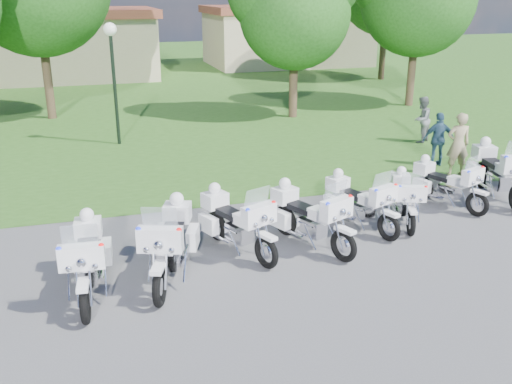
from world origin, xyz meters
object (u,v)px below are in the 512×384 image
object	(u,v)px
motorcycle_0	(87,258)
bystander_a	(458,145)
motorcycle_6	(446,183)
lamp_post	(112,54)
motorcycle_2	(236,221)
motorcycle_3	(309,216)
motorcycle_7	(498,171)
bystander_c	(439,139)
motorcycle_4	(359,201)
bystander_b	(422,120)
motorcycle_1	(170,242)
motorcycle_5	(405,197)

from	to	relation	value
motorcycle_0	bystander_a	size ratio (longest dim) A/B	1.31
motorcycle_6	lamp_post	size ratio (longest dim) A/B	0.50
motorcycle_2	motorcycle_6	distance (m)	5.85
motorcycle_3	bystander_a	bearing A→B (deg)	-174.02
motorcycle_0	motorcycle_7	size ratio (longest dim) A/B	0.94
motorcycle_2	bystander_a	size ratio (longest dim) A/B	1.21
lamp_post	motorcycle_6	bearing A→B (deg)	-49.14
motorcycle_6	bystander_c	xyz separation A→B (m)	(1.83, 3.13, 0.22)
motorcycle_0	motorcycle_2	size ratio (longest dim) A/B	1.08
bystander_c	motorcycle_2	bearing A→B (deg)	42.49
motorcycle_4	bystander_a	size ratio (longest dim) A/B	1.17
bystander_b	motorcycle_3	bearing A→B (deg)	8.36
bystander_b	lamp_post	bearing A→B (deg)	-51.66
motorcycle_7	bystander_c	world-z (taller)	motorcycle_7
motorcycle_1	lamp_post	size ratio (longest dim) A/B	0.59
motorcycle_6	motorcycle_7	world-z (taller)	motorcycle_7
motorcycle_7	bystander_a	distance (m)	1.97
motorcycle_2	bystander_c	size ratio (longest dim) A/B	1.36
motorcycle_1	motorcycle_7	bearing A→B (deg)	-148.20
motorcycle_6	bystander_b	bearing A→B (deg)	-138.22
motorcycle_7	lamp_post	world-z (taller)	lamp_post
motorcycle_1	motorcycle_3	xyz separation A→B (m)	(3.02, 0.56, -0.04)
motorcycle_6	motorcycle_7	size ratio (longest dim) A/B	0.79
motorcycle_7	motorcycle_0	bearing A→B (deg)	22.17
motorcycle_5	bystander_c	xyz separation A→B (m)	(3.34, 3.72, 0.24)
bystander_a	motorcycle_7	bearing A→B (deg)	99.19
motorcycle_2	bystander_b	distance (m)	11.04
motorcycle_1	motorcycle_6	world-z (taller)	motorcycle_1
motorcycle_0	lamp_post	xyz separation A→B (m)	(1.25, 10.63, 2.46)
motorcycle_6	motorcycle_7	bearing A→B (deg)	163.64
motorcycle_3	bystander_b	world-z (taller)	bystander_b
bystander_b	motorcycle_7	bearing A→B (deg)	41.12
motorcycle_0	motorcycle_2	distance (m)	3.12
bystander_b	bystander_c	world-z (taller)	bystander_c
motorcycle_4	bystander_a	world-z (taller)	bystander_a
motorcycle_7	bystander_a	xyz separation A→B (m)	(0.14, 1.95, 0.20)
motorcycle_6	motorcycle_7	xyz separation A→B (m)	(1.64, 0.15, 0.12)
motorcycle_2	motorcycle_7	size ratio (longest dim) A/B	0.87
motorcycle_3	motorcycle_7	distance (m)	6.00
motorcycle_2	motorcycle_6	bearing A→B (deg)	168.41
motorcycle_2	bystander_a	world-z (taller)	bystander_a
motorcycle_4	bystander_c	xyz separation A→B (m)	(4.56, 3.76, 0.20)
motorcycle_7	bystander_a	size ratio (longest dim) A/B	1.39
motorcycle_2	motorcycle_5	world-z (taller)	motorcycle_2
motorcycle_3	lamp_post	size ratio (longest dim) A/B	0.55
bystander_c	motorcycle_6	bearing A→B (deg)	73.33
motorcycle_6	bystander_a	xyz separation A→B (m)	(1.79, 2.10, 0.32)
motorcycle_2	motorcycle_7	distance (m)	7.49
motorcycle_5	motorcycle_6	bearing A→B (deg)	-138.77
motorcycle_3	motorcycle_6	size ratio (longest dim) A/B	1.10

